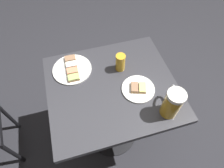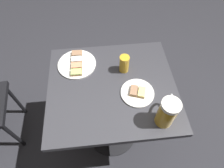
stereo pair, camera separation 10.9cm
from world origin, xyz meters
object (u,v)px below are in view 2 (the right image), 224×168
Objects in this scene: plate_near at (77,64)px; plate_far at (137,92)px; beer_mug at (167,112)px; beer_glass_small at (124,64)px.

plate_far is (-0.25, -0.34, -0.00)m from plate_near.
plate_near is 0.42m from plate_far.
beer_glass_small is (0.35, 0.16, -0.03)m from beer_mug.
plate_near is 1.33× the size of beer_mug.
beer_glass_small is at bearing -103.92° from plate_near.
plate_near is at bearing 53.89° from plate_far.
plate_near is 0.62m from beer_mug.
beer_mug is at bearing -155.65° from beer_glass_small.
beer_mug reaches higher than plate_near.
plate_near is at bearing 46.64° from beer_mug.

